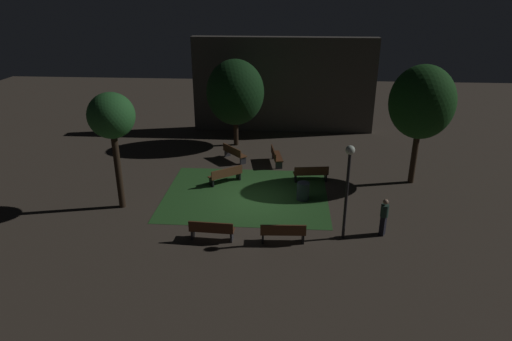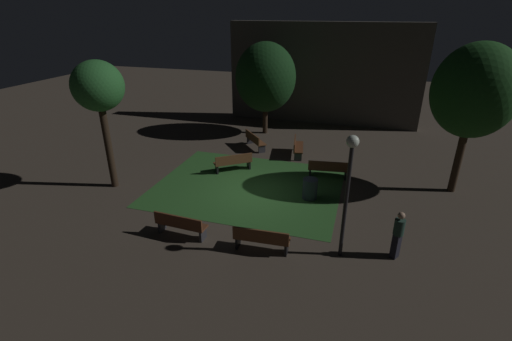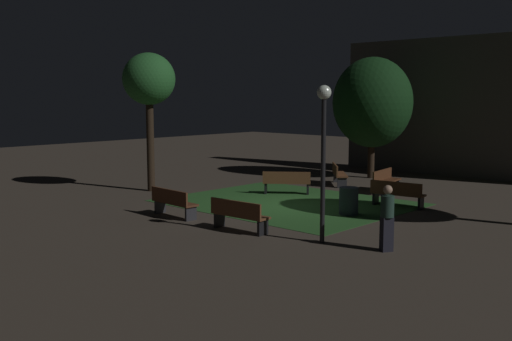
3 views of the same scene
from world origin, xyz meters
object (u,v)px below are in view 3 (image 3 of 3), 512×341
object	(u,v)px
bench_near_trees	(173,202)
trash_bin	(349,201)
bench_by_lamp	(338,174)
bench_corner	(385,180)
tree_left_canopy	(149,81)
lamp_post_near_wall	(324,135)
bench_lawn_edge	(397,193)
tree_back_left	(372,103)
bench_front_right	(239,214)
bench_back_row	(287,182)
pedestrian	(387,217)

from	to	relation	value
bench_near_trees	trash_bin	world-z (taller)	bench_near_trees
bench_by_lamp	trash_bin	bearing A→B (deg)	-51.72
bench_corner	tree_left_canopy	bearing A→B (deg)	-139.21
lamp_post_near_wall	trash_bin	xyz separation A→B (m)	(-1.55, 3.45, -2.32)
bench_lawn_edge	trash_bin	xyz separation A→B (m)	(-0.47, -2.16, -0.04)
bench_lawn_edge	tree_back_left	world-z (taller)	tree_back_left
bench_front_right	bench_corner	distance (m)	8.65
bench_back_row	tree_left_canopy	size ratio (longest dim) A/B	0.32
bench_front_right	bench_by_lamp	size ratio (longest dim) A/B	1.09
lamp_post_near_wall	trash_bin	distance (m)	4.43
bench_by_lamp	bench_back_row	xyz separation A→B (m)	(-0.03, -3.31, 0.00)
bench_corner	bench_lawn_edge	bearing A→B (deg)	-52.07
tree_left_canopy	pedestrian	world-z (taller)	tree_left_canopy
bench_front_right	lamp_post_near_wall	xyz separation A→B (m)	(2.44, 0.56, 2.27)
tree_back_left	pedestrian	bearing A→B (deg)	-56.10
tree_back_left	trash_bin	size ratio (longest dim) A/B	6.24
bench_by_lamp	bench_front_right	bearing A→B (deg)	-71.38
tree_left_canopy	lamp_post_near_wall	xyz separation A→B (m)	(9.93, -2.08, -1.52)
bench_front_right	bench_back_row	xyz separation A→B (m)	(-3.05, 5.65, 0.00)
bench_corner	bench_by_lamp	distance (m)	2.48
bench_lawn_edge	bench_by_lamp	size ratio (longest dim) A/B	1.11
bench_by_lamp	tree_back_left	size ratio (longest dim) A/B	0.31
bench_front_right	lamp_post_near_wall	distance (m)	3.38
lamp_post_near_wall	pedestrian	bearing A→B (deg)	13.19
bench_near_trees	pedestrian	size ratio (longest dim) A/B	1.13
bench_near_trees	bench_lawn_edge	world-z (taller)	same
tree_back_left	tree_left_canopy	size ratio (longest dim) A/B	1.02
bench_corner	trash_bin	world-z (taller)	bench_corner
trash_bin	pedestrian	size ratio (longest dim) A/B	0.54
tree_left_canopy	bench_back_row	bearing A→B (deg)	34.05
bench_back_row	pedestrian	bearing A→B (deg)	-33.44
bench_lawn_edge	tree_left_canopy	xyz separation A→B (m)	(-8.85, -3.52, 3.79)
bench_lawn_edge	trash_bin	world-z (taller)	bench_lawn_edge
bench_near_trees	tree_left_canopy	xyz separation A→B (m)	(-4.64, 2.65, 3.79)
tree_back_left	bench_by_lamp	bearing A→B (deg)	-86.03
bench_lawn_edge	bench_by_lamp	distance (m)	5.19
bench_by_lamp	trash_bin	world-z (taller)	bench_by_lamp
tree_back_left	pedestrian	size ratio (longest dim) A/B	3.39
bench_front_right	pedestrian	distance (m)	4.20
pedestrian	bench_corner	bearing A→B (deg)	121.09
bench_near_trees	trash_bin	xyz separation A→B (m)	(3.74, 4.01, -0.04)
lamp_post_near_wall	bench_front_right	bearing A→B (deg)	-166.96
bench_lawn_edge	bench_back_row	bearing A→B (deg)	-173.23
bench_by_lamp	bench_back_row	distance (m)	3.31
pedestrian	bench_back_row	bearing A→B (deg)	146.56
bench_corner	trash_bin	size ratio (longest dim) A/B	2.12
bench_near_trees	bench_corner	size ratio (longest dim) A/B	0.98
bench_by_lamp	pedestrian	world-z (taller)	pedestrian
bench_by_lamp	tree_left_canopy	size ratio (longest dim) A/B	0.31
pedestrian	bench_by_lamp	bearing A→B (deg)	131.50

